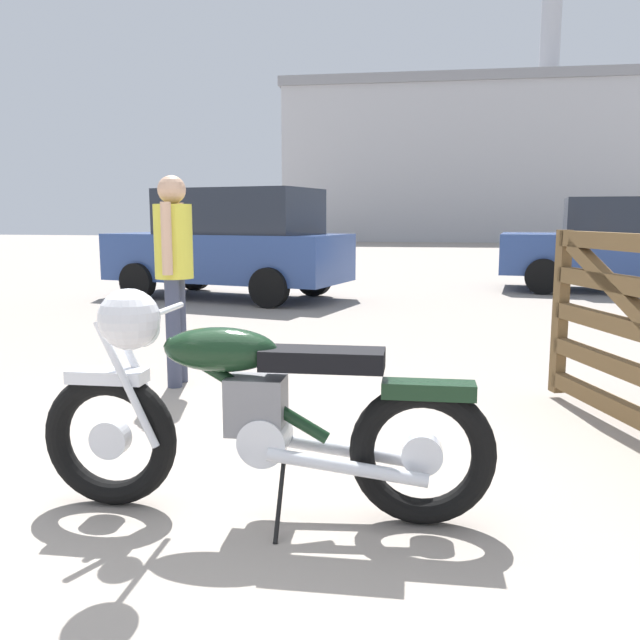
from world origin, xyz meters
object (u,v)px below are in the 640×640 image
Objects in this scene: vintage_motorcycle at (248,410)px; bystander at (174,258)px; blue_hatchback_right at (232,243)px; red_hatchback_near at (623,245)px.

bystander is at bearing -62.91° from vintage_motorcycle.
vintage_motorcycle is 1.25× the size of bystander.
blue_hatchback_right is at bearing 95.83° from bystander.
bystander is 9.41m from red_hatchback_near.
bystander is 0.38× the size of red_hatchback_near.
blue_hatchback_right is 6.93m from red_hatchback_near.
vintage_motorcycle is 8.27m from blue_hatchback_right.
vintage_motorcycle is at bearing -68.14° from bystander.
blue_hatchback_right is (-2.89, 7.74, 0.43)m from vintage_motorcycle.
red_hatchback_near is at bearing -148.56° from blue_hatchback_right.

